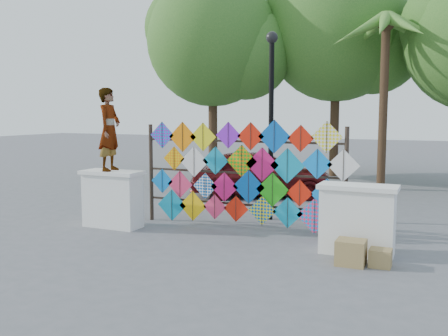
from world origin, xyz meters
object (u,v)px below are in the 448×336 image
(kite_rack, at_px, (244,175))
(lamppost, at_px, (271,108))
(vendor_woman, at_px, (109,130))
(sedan, at_px, (260,173))

(kite_rack, relative_size, lamppost, 1.11)
(vendor_woman, relative_size, sedan, 0.43)
(vendor_woman, xyz_separation_m, lamppost, (3.04, 2.20, 0.49))
(sedan, relative_size, lamppost, 0.96)
(sedan, distance_m, lamppost, 3.85)
(kite_rack, xyz_separation_m, vendor_woman, (-2.87, -0.92, 0.99))
(vendor_woman, bearing_deg, lamppost, -62.41)
(kite_rack, xyz_separation_m, sedan, (-1.16, 4.31, -0.48))
(vendor_woman, height_order, sedan, vendor_woman)
(kite_rack, height_order, lamppost, lamppost)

